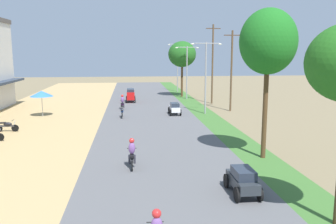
{
  "coord_description": "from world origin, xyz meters",
  "views": [
    {
      "loc": [
        -1.86,
        -4.71,
        6.21
      ],
      "look_at": [
        0.98,
        21.36,
        1.81
      ],
      "focal_mm": 37.61,
      "sensor_mm": 36.0,
      "label": 1
    }
  ],
  "objects_px": {
    "streetlamp_near": "(206,72)",
    "utility_pole_far": "(213,63)",
    "median_tree_third": "(182,54)",
    "utility_pole_near": "(231,70)",
    "motorbike_ahead_fifth": "(123,103)",
    "car_sedan_charcoal": "(243,180)",
    "car_van_red": "(131,95)",
    "parked_motorbike_fifth": "(7,126)",
    "motorbike_ahead_third": "(132,154)",
    "median_tree_second": "(268,42)",
    "car_sedan_white": "(175,108)",
    "streetlamp_mid": "(187,68)",
    "vendor_umbrella": "(41,94)",
    "streetlamp_far": "(178,64)",
    "motorbike_ahead_fourth": "(122,112)"
  },
  "relations": [
    {
      "from": "median_tree_third",
      "to": "car_sedan_white",
      "type": "relative_size",
      "value": 3.45
    },
    {
      "from": "parked_motorbike_fifth",
      "to": "median_tree_second",
      "type": "distance_m",
      "value": 20.63
    },
    {
      "from": "streetlamp_near",
      "to": "motorbike_ahead_fifth",
      "type": "relative_size",
      "value": 4.03
    },
    {
      "from": "utility_pole_near",
      "to": "motorbike_ahead_fifth",
      "type": "relative_size",
      "value": 4.76
    },
    {
      "from": "parked_motorbike_fifth",
      "to": "streetlamp_mid",
      "type": "distance_m",
      "value": 25.55
    },
    {
      "from": "median_tree_second",
      "to": "car_sedan_white",
      "type": "distance_m",
      "value": 16.74
    },
    {
      "from": "streetlamp_near",
      "to": "median_tree_third",
      "type": "bearing_deg",
      "value": 91.04
    },
    {
      "from": "parked_motorbike_fifth",
      "to": "utility_pole_near",
      "type": "bearing_deg",
      "value": 22.05
    },
    {
      "from": "parked_motorbike_fifth",
      "to": "utility_pole_far",
      "type": "relative_size",
      "value": 0.19
    },
    {
      "from": "median_tree_second",
      "to": "car_van_red",
      "type": "distance_m",
      "value": 26.8
    },
    {
      "from": "streetlamp_far",
      "to": "utility_pole_far",
      "type": "bearing_deg",
      "value": -79.49
    },
    {
      "from": "parked_motorbike_fifth",
      "to": "median_tree_third",
      "type": "relative_size",
      "value": 0.23
    },
    {
      "from": "median_tree_third",
      "to": "utility_pole_far",
      "type": "relative_size",
      "value": 0.81
    },
    {
      "from": "motorbike_ahead_third",
      "to": "motorbike_ahead_fifth",
      "type": "height_order",
      "value": "same"
    },
    {
      "from": "streetlamp_mid",
      "to": "utility_pole_near",
      "type": "xyz_separation_m",
      "value": [
        3.16,
        -10.09,
        0.3
      ]
    },
    {
      "from": "car_sedan_charcoal",
      "to": "car_van_red",
      "type": "xyz_separation_m",
      "value": [
        -4.74,
        30.28,
        0.28
      ]
    },
    {
      "from": "median_tree_third",
      "to": "car_sedan_charcoal",
      "type": "xyz_separation_m",
      "value": [
        -2.56,
        -35.25,
        -5.29
      ]
    },
    {
      "from": "streetlamp_near",
      "to": "motorbike_ahead_third",
      "type": "relative_size",
      "value": 4.03
    },
    {
      "from": "median_tree_second",
      "to": "car_sedan_white",
      "type": "relative_size",
      "value": 3.83
    },
    {
      "from": "utility_pole_near",
      "to": "motorbike_ahead_fourth",
      "type": "height_order",
      "value": "utility_pole_near"
    },
    {
      "from": "median_tree_third",
      "to": "car_sedan_white",
      "type": "height_order",
      "value": "median_tree_third"
    },
    {
      "from": "median_tree_second",
      "to": "streetlamp_mid",
      "type": "height_order",
      "value": "median_tree_second"
    },
    {
      "from": "parked_motorbike_fifth",
      "to": "motorbike_ahead_third",
      "type": "relative_size",
      "value": 1.0
    },
    {
      "from": "streetlamp_mid",
      "to": "car_sedan_white",
      "type": "distance_m",
      "value": 12.96
    },
    {
      "from": "motorbike_ahead_fifth",
      "to": "median_tree_third",
      "type": "bearing_deg",
      "value": 53.11
    },
    {
      "from": "car_sedan_charcoal",
      "to": "car_sedan_white",
      "type": "height_order",
      "value": "same"
    },
    {
      "from": "utility_pole_far",
      "to": "vendor_umbrella",
      "type": "bearing_deg",
      "value": -158.42
    },
    {
      "from": "median_tree_third",
      "to": "utility_pole_near",
      "type": "relative_size",
      "value": 0.91
    },
    {
      "from": "streetlamp_near",
      "to": "utility_pole_far",
      "type": "distance_m",
      "value": 8.01
    },
    {
      "from": "streetlamp_far",
      "to": "utility_pole_near",
      "type": "bearing_deg",
      "value": -80.7
    },
    {
      "from": "median_tree_third",
      "to": "utility_pole_far",
      "type": "distance_m",
      "value": 7.46
    },
    {
      "from": "median_tree_second",
      "to": "car_sedan_charcoal",
      "type": "distance_m",
      "value": 8.58
    },
    {
      "from": "streetlamp_near",
      "to": "motorbike_ahead_fourth",
      "type": "bearing_deg",
      "value": -171.12
    },
    {
      "from": "streetlamp_near",
      "to": "streetlamp_mid",
      "type": "height_order",
      "value": "streetlamp_near"
    },
    {
      "from": "vendor_umbrella",
      "to": "motorbike_ahead_third",
      "type": "xyz_separation_m",
      "value": [
        8.62,
        -16.79,
        -1.45
      ]
    },
    {
      "from": "streetlamp_far",
      "to": "motorbike_ahead_third",
      "type": "relative_size",
      "value": 4.27
    },
    {
      "from": "streetlamp_mid",
      "to": "streetlamp_far",
      "type": "height_order",
      "value": "streetlamp_far"
    },
    {
      "from": "streetlamp_mid",
      "to": "motorbike_ahead_third",
      "type": "height_order",
      "value": "streetlamp_mid"
    },
    {
      "from": "vendor_umbrella",
      "to": "motorbike_ahead_fifth",
      "type": "relative_size",
      "value": 1.4
    },
    {
      "from": "streetlamp_far",
      "to": "utility_pole_near",
      "type": "height_order",
      "value": "utility_pole_near"
    },
    {
      "from": "parked_motorbike_fifth",
      "to": "streetlamp_far",
      "type": "distance_m",
      "value": 32.85
    },
    {
      "from": "car_van_red",
      "to": "streetlamp_mid",
      "type": "bearing_deg",
      "value": 17.01
    },
    {
      "from": "utility_pole_far",
      "to": "utility_pole_near",
      "type": "bearing_deg",
      "value": -83.49
    },
    {
      "from": "utility_pole_far",
      "to": "motorbike_ahead_third",
      "type": "bearing_deg",
      "value": -112.65
    },
    {
      "from": "median_tree_third",
      "to": "motorbike_ahead_fourth",
      "type": "height_order",
      "value": "median_tree_third"
    },
    {
      "from": "streetlamp_far",
      "to": "car_van_red",
      "type": "relative_size",
      "value": 3.19
    },
    {
      "from": "vendor_umbrella",
      "to": "motorbike_ahead_fifth",
      "type": "xyz_separation_m",
      "value": [
        7.75,
        3.31,
        -1.45
      ]
    },
    {
      "from": "median_tree_second",
      "to": "car_van_red",
      "type": "xyz_separation_m",
      "value": [
        -7.73,
        25.0,
        -5.79
      ]
    },
    {
      "from": "streetlamp_near",
      "to": "utility_pole_far",
      "type": "xyz_separation_m",
      "value": [
        2.49,
        7.58,
        0.74
      ]
    },
    {
      "from": "streetlamp_mid",
      "to": "motorbike_ahead_third",
      "type": "distance_m",
      "value": 29.59
    }
  ]
}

